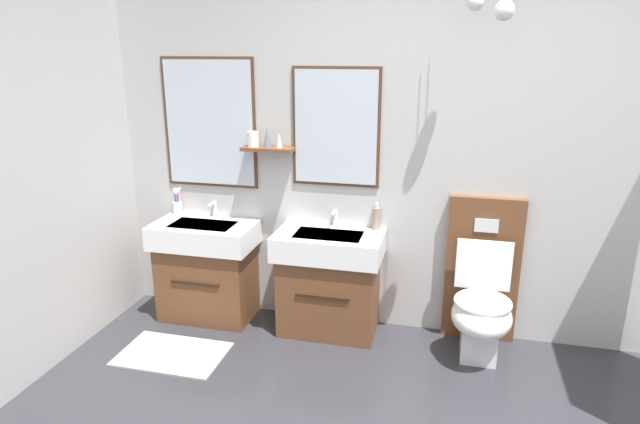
{
  "coord_description": "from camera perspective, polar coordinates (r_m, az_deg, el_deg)",
  "views": [
    {
      "loc": [
        0.01,
        -1.85,
        1.92
      ],
      "look_at": [
        -0.77,
        1.32,
        0.94
      ],
      "focal_mm": 30.55,
      "sensor_mm": 36.0,
      "label": 1
    }
  ],
  "objects": [
    {
      "name": "vanity_sink_right",
      "position": [
        3.79,
        0.96,
        -7.12
      ],
      "size": [
        0.73,
        0.45,
        0.73
      ],
      "color": "brown",
      "rests_on": "ground"
    },
    {
      "name": "vanity_sink_left",
      "position": [
        4.08,
        -11.71,
        -5.72
      ],
      "size": [
        0.73,
        0.45,
        0.73
      ],
      "color": "brown",
      "rests_on": "ground"
    },
    {
      "name": "toilet",
      "position": [
        3.71,
        16.54,
        -8.53
      ],
      "size": [
        0.48,
        0.63,
        1.0
      ],
      "color": "brown",
      "rests_on": "ground"
    },
    {
      "name": "wall_back",
      "position": [
        3.67,
        13.38,
        7.68
      ],
      "size": [
        4.91,
        0.64,
        2.73
      ],
      "color": "#B7B5B2",
      "rests_on": "ground"
    },
    {
      "name": "toothbrush_cup",
      "position": [
        4.2,
        -14.69,
        0.54
      ],
      "size": [
        0.07,
        0.07,
        0.21
      ],
      "color": "silver",
      "rests_on": "vanity_sink_left"
    },
    {
      "name": "tap_on_right_sink",
      "position": [
        3.79,
        1.53,
        -0.45
      ],
      "size": [
        0.03,
        0.13,
        0.11
      ],
      "color": "silver",
      "rests_on": "vanity_sink_right"
    },
    {
      "name": "bath_mat",
      "position": [
        3.79,
        -15.18,
        -14.16
      ],
      "size": [
        0.68,
        0.44,
        0.01
      ],
      "primitive_type": "cube",
      "color": "#9E9993",
      "rests_on": "ground"
    },
    {
      "name": "soap_dispenser",
      "position": [
        3.74,
        5.92,
        -0.63
      ],
      "size": [
        0.06,
        0.06,
        0.19
      ],
      "color": "gray",
      "rests_on": "vanity_sink_right"
    },
    {
      "name": "tap_on_left_sink",
      "position": [
        4.08,
        -11.11,
        0.47
      ],
      "size": [
        0.03,
        0.13,
        0.11
      ],
      "color": "silver",
      "rests_on": "vanity_sink_left"
    }
  ]
}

